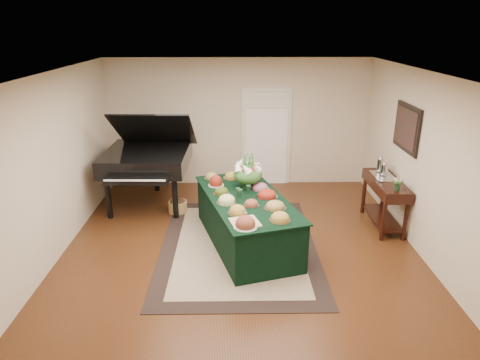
{
  "coord_description": "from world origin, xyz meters",
  "views": [
    {
      "loc": [
        -0.09,
        -5.95,
        3.35
      ],
      "look_at": [
        0.0,
        0.3,
        1.05
      ],
      "focal_mm": 32.0,
      "sensor_mm": 36.0,
      "label": 1
    }
  ],
  "objects_px": {
    "grand_piano": "(147,158)",
    "buffet_table": "(246,220)",
    "mahogany_sideboard": "(385,190)",
    "floral_centerpiece": "(248,171)"
  },
  "relations": [
    {
      "from": "grand_piano",
      "to": "buffet_table",
      "type": "bearing_deg",
      "value": -41.33
    },
    {
      "from": "floral_centerpiece",
      "to": "grand_piano",
      "type": "bearing_deg",
      "value": 147.63
    },
    {
      "from": "grand_piano",
      "to": "mahogany_sideboard",
      "type": "bearing_deg",
      "value": -13.42
    },
    {
      "from": "floral_centerpiece",
      "to": "grand_piano",
      "type": "distance_m",
      "value": 2.22
    },
    {
      "from": "floral_centerpiece",
      "to": "buffet_table",
      "type": "bearing_deg",
      "value": -95.1
    },
    {
      "from": "grand_piano",
      "to": "mahogany_sideboard",
      "type": "distance_m",
      "value": 4.36
    },
    {
      "from": "grand_piano",
      "to": "mahogany_sideboard",
      "type": "height_order",
      "value": "grand_piano"
    },
    {
      "from": "mahogany_sideboard",
      "to": "buffet_table",
      "type": "bearing_deg",
      "value": -165.9
    },
    {
      "from": "buffet_table",
      "to": "mahogany_sideboard",
      "type": "relative_size",
      "value": 2.0
    },
    {
      "from": "grand_piano",
      "to": "mahogany_sideboard",
      "type": "xyz_separation_m",
      "value": [
        4.23,
        -1.01,
        -0.29
      ]
    }
  ]
}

